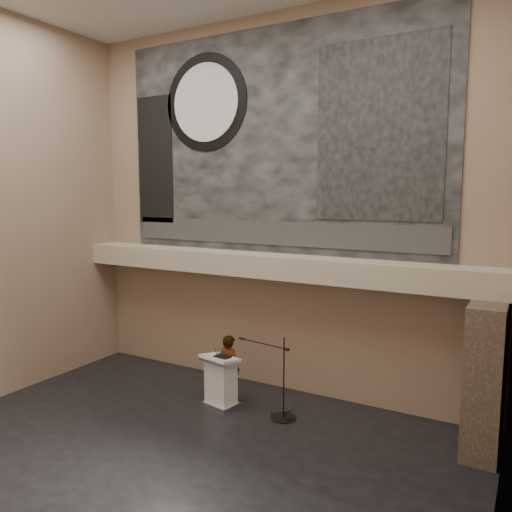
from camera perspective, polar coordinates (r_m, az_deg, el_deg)
The scene contains 18 objects.
floor at distance 9.31m, azimuth -10.58°, elevation -22.26°, with size 10.00×10.00×0.00m, color black.
wall_back at distance 11.44m, azimuth 1.99°, elevation 5.66°, with size 10.00×0.02×8.50m, color #8D7159.
wall_right at distance 6.15m, azimuth 26.79°, elevation 3.54°, with size 0.02×8.00×8.50m, color #8D7159.
soffit at distance 11.20m, azimuth 1.01°, elevation -1.04°, with size 10.00×0.80×0.50m, color tan.
sprinkler_left at distance 12.04m, azimuth -5.81°, elevation -1.84°, with size 0.04×0.04×0.06m, color #B2893D.
sprinkler_right at distance 10.44m, azimuth 10.09°, elevation -3.33°, with size 0.04×0.04×0.06m, color #B2893D.
banner at distance 11.47m, azimuth 1.95°, elevation 12.92°, with size 8.00×0.05×5.00m, color black.
banner_text_strip at distance 11.41m, azimuth 1.81°, elevation 2.64°, with size 7.76×0.02×0.55m, color #2C2C2C.
banner_clock_rim at distance 12.50m, azimuth -5.78°, elevation 17.04°, with size 2.30×2.30×0.02m, color black.
banner_clock_face at distance 12.49m, azimuth -5.84°, elevation 17.05°, with size 1.84×1.84×0.02m, color silver.
banner_building_print at distance 10.55m, azimuth 13.82°, elevation 13.77°, with size 2.60×0.02×3.60m, color black.
banner_brick_print at distance 13.33m, azimuth -11.43°, elevation 10.70°, with size 1.10×0.02×3.20m, color black.
stone_pier at distance 9.85m, azimuth 24.71°, elevation -12.49°, with size 0.60×1.40×2.70m, color #3D3025.
lectern at distance 11.05m, azimuth -4.04°, elevation -14.07°, with size 0.87×0.69×1.14m.
binder at distance 10.79m, azimuth -3.88°, elevation -11.40°, with size 0.32×0.25×0.04m, color black.
papers at distance 10.90m, azimuth -4.95°, elevation -11.31°, with size 0.19×0.26×0.01m, color white.
speaker_person at distance 11.21m, azimuth -3.06°, elevation -12.69°, with size 0.54×0.36×1.49m, color white.
mic_stand at distance 10.62m, azimuth 2.99°, elevation -16.76°, with size 1.42×0.52×1.70m.
Camera 1 is at (5.30, -6.13, 4.56)m, focal length 35.00 mm.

